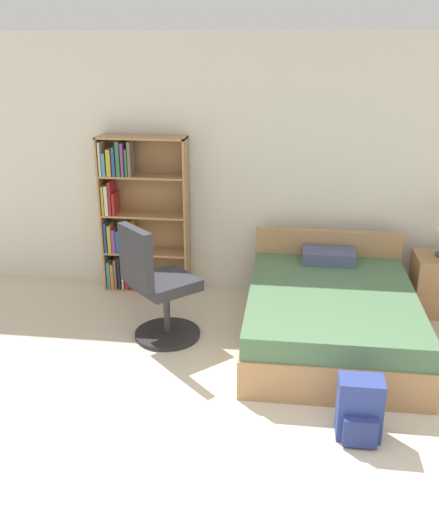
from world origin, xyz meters
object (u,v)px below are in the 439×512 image
(bed, at_px, (330,314))
(nightstand, at_px, (436,284))
(office_chair, at_px, (157,289))
(backpack_blue, at_px, (360,410))
(bookshelf, at_px, (134,217))

(bed, height_order, nightstand, bed)
(office_chair, distance_m, backpack_blue, 2.02)
(nightstand, bearing_deg, bookshelf, 176.40)
(office_chair, xyz_separation_m, nightstand, (2.55, 0.90, -0.19))
(nightstand, bearing_deg, backpack_blue, -114.16)
(bookshelf, distance_m, backpack_blue, 3.15)
(office_chair, bearing_deg, backpack_blue, -35.21)
(bed, xyz_separation_m, backpack_blue, (0.13, -1.32, -0.06))
(office_chair, bearing_deg, bookshelf, 114.19)
(bookshelf, bearing_deg, backpack_blue, -46.62)
(bed, distance_m, backpack_blue, 1.32)
(backpack_blue, bearing_deg, bookshelf, 133.38)
(bed, height_order, backpack_blue, bed)
(nightstand, height_order, backpack_blue, nightstand)
(office_chair, bearing_deg, bed, 6.29)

